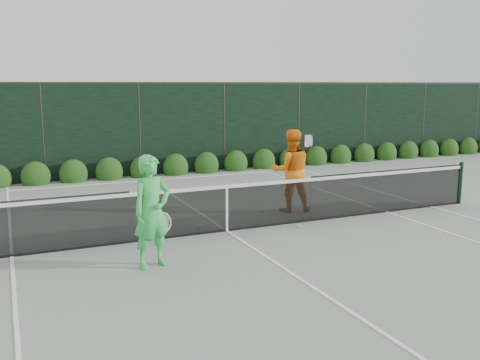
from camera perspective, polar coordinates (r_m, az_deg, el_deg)
name	(u,v)px	position (r m, az deg, el deg)	size (l,w,h in m)	color
ground	(227,231)	(11.12, -1.41, -5.49)	(80.00, 80.00, 0.00)	gray
tennis_net	(226,206)	(10.98, -1.54, -2.83)	(12.90, 0.10, 1.07)	black
player_woman	(152,212)	(8.93, -9.38, -3.35)	(0.79, 0.64, 1.88)	#3BCB56
player_man	(291,171)	(12.71, 5.47, 1.00)	(1.12, 0.98, 1.96)	orange
court_lines	(227,231)	(11.12, -1.41, -5.46)	(11.03, 23.83, 0.01)	white
windscreen_fence	(293,181)	(8.40, 5.64, -0.12)	(32.00, 21.07, 3.06)	black
hedge_row	(143,170)	(17.75, -10.28, 1.09)	(31.66, 0.65, 0.94)	#123A0F
tennis_balls	(266,220)	(11.86, 2.80, -4.33)	(2.48, 1.60, 0.07)	#CAE933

